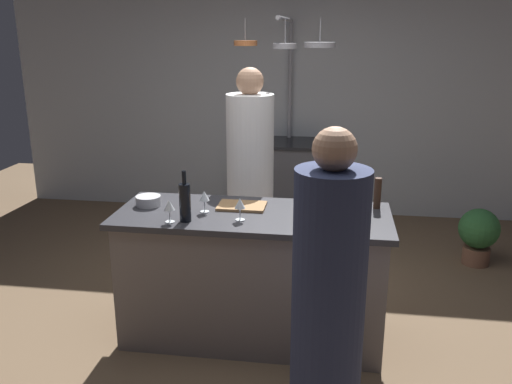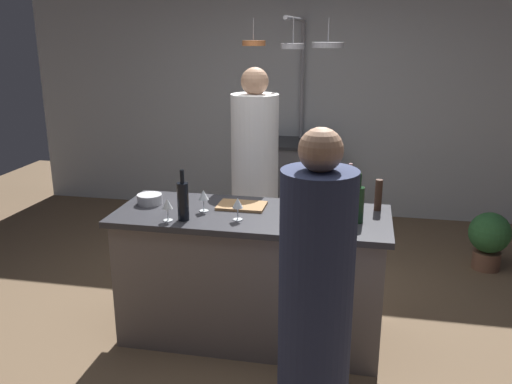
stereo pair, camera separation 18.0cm
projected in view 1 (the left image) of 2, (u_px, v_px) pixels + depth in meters
name	position (u px, v px, depth m)	size (l,w,h in m)	color
ground_plane	(253.00, 334.00, 3.80)	(9.00, 9.00, 0.00)	brown
back_wall	(291.00, 99.00, 6.13)	(6.40, 0.16, 2.60)	#B2B7BC
kitchen_island	(253.00, 275.00, 3.67)	(1.80, 0.72, 0.90)	slate
stove_range	(286.00, 181.00, 6.00)	(0.80, 0.64, 0.89)	#47474C
chef	(250.00, 187.00, 4.39)	(0.38, 0.38, 1.78)	white
bar_stool_right	(333.00, 342.00, 3.03)	(0.28, 0.28, 0.68)	#4C4C51
guest_right	(328.00, 311.00, 2.58)	(0.35, 0.35, 1.65)	#262D4C
overhead_pot_rack	(289.00, 70.00, 5.17)	(0.89, 1.35, 2.17)	gray
potted_plant	(479.00, 233.00, 4.88)	(0.36, 0.36, 0.52)	brown
cutting_board	(242.00, 206.00, 3.66)	(0.32, 0.22, 0.02)	#997047
pepper_mill	(378.00, 193.00, 3.61)	(0.05, 0.05, 0.21)	#382319
wine_bottle_dark	(185.00, 202.00, 3.36)	(0.07, 0.07, 0.33)	black
wine_bottle_rose	(349.00, 191.00, 3.59)	(0.07, 0.07, 0.32)	#B78C8E
wine_bottle_red	(360.00, 202.00, 3.38)	(0.07, 0.07, 0.31)	#143319
wine_glass_by_chef	(204.00, 197.00, 3.53)	(0.07, 0.07, 0.15)	silver
wine_glass_near_left_guest	(240.00, 204.00, 3.38)	(0.07, 0.07, 0.15)	silver
wine_glass_near_right_guest	(169.00, 206.00, 3.34)	(0.07, 0.07, 0.15)	silver
mixing_bowl_blue	(320.00, 209.00, 3.52)	(0.17, 0.17, 0.07)	#334C6B
mixing_bowl_steel	(148.00, 201.00, 3.69)	(0.17, 0.17, 0.07)	#B7B7BC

